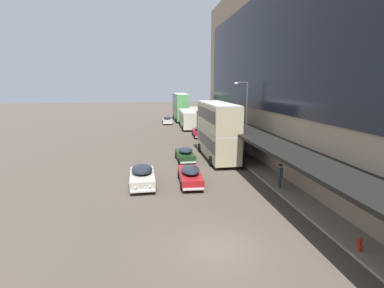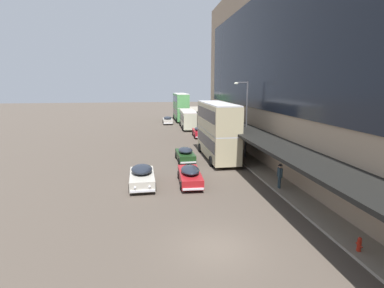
% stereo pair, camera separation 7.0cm
% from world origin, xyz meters
% --- Properties ---
extents(ground, '(240.00, 240.00, 0.00)m').
position_xyz_m(ground, '(0.00, 0.00, 0.00)').
color(ground, '#4F443A').
extents(transit_bus_kerbside_front, '(2.76, 9.63, 5.85)m').
position_xyz_m(transit_bus_kerbside_front, '(3.81, 51.08, 3.16)').
color(transit_bus_kerbside_front, '#529A54').
rests_on(transit_bus_kerbside_front, ground).
extents(transit_bus_kerbside_rear, '(2.93, 9.16, 3.14)m').
position_xyz_m(transit_bus_kerbside_rear, '(3.97, 39.87, 1.81)').
color(transit_bus_kerbside_rear, beige).
rests_on(transit_bus_kerbside_rear, ground).
extents(transit_bus_kerbside_far, '(2.82, 9.70, 5.91)m').
position_xyz_m(transit_bus_kerbside_far, '(4.03, 17.50, 3.19)').
color(transit_bus_kerbside_far, tan).
rests_on(transit_bus_kerbside_far, ground).
extents(sedan_far_back, '(1.96, 4.83, 1.49)m').
position_xyz_m(sedan_far_back, '(0.67, 46.62, 0.74)').
color(sedan_far_back, beige).
rests_on(sedan_far_back, ground).
extents(sedan_second_near, '(2.08, 4.60, 1.62)m').
position_xyz_m(sedan_second_near, '(-3.73, 9.76, 0.79)').
color(sedan_second_near, beige).
rests_on(sedan_second_near, ground).
extents(sedan_trailing_mid, '(2.01, 4.82, 1.54)m').
position_xyz_m(sedan_trailing_mid, '(4.42, 30.86, 0.76)').
color(sedan_trailing_mid, '#B21421').
rests_on(sedan_trailing_mid, ground).
extents(sedan_second_mid, '(1.85, 4.27, 1.46)m').
position_xyz_m(sedan_second_mid, '(0.54, 16.85, 0.73)').
color(sedan_second_mid, '#193818').
rests_on(sedan_second_mid, ground).
extents(sedan_trailing_near, '(1.89, 4.88, 1.48)m').
position_xyz_m(sedan_trailing_near, '(0.04, 9.67, 0.73)').
color(sedan_trailing_near, '#A3191E').
rests_on(sedan_trailing_near, ground).
extents(pedestrian_at_kerb, '(0.33, 0.62, 1.86)m').
position_xyz_m(pedestrian_at_kerb, '(6.49, 7.31, 1.18)').
color(pedestrian_at_kerb, '#24343C').
rests_on(pedestrian_at_kerb, sidewalk_kerb).
extents(street_lamp, '(1.50, 0.28, 7.93)m').
position_xyz_m(street_lamp, '(6.86, 17.02, 4.70)').
color(street_lamp, '#4C4C51').
rests_on(street_lamp, sidewalk_kerb).
extents(fire_hydrant, '(0.20, 0.40, 0.70)m').
position_xyz_m(fire_hydrant, '(6.47, -1.45, 0.49)').
color(fire_hydrant, red).
rests_on(fire_hydrant, sidewalk_kerb).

